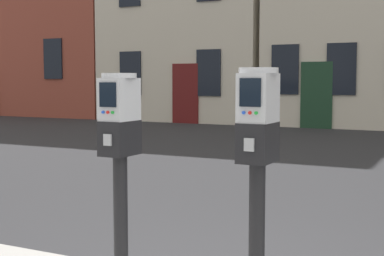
% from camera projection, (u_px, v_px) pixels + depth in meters
% --- Properties ---
extents(parking_meter_near_kerb, '(0.22, 0.25, 1.44)m').
position_uv_depth(parking_meter_near_kerb, '(120.00, 145.00, 3.40)').
color(parking_meter_near_kerb, black).
rests_on(parking_meter_near_kerb, sidewalk_slab).
extents(parking_meter_twin_adjacent, '(0.22, 0.25, 1.46)m').
position_uv_depth(parking_meter_twin_adjacent, '(258.00, 151.00, 3.00)').
color(parking_meter_twin_adjacent, black).
rests_on(parking_meter_twin_adjacent, sidewalk_slab).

